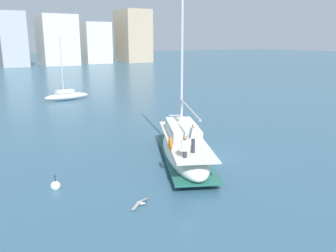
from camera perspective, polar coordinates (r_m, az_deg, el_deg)
The scene contains 5 objects.
ground_plane at distance 22.71m, azimuth 5.31°, elevation -4.89°, with size 400.00×400.00×0.00m, color #38607A.
main_sailboat at distance 21.53m, azimuth 2.61°, elevation -3.37°, with size 5.96×9.77×12.57m.
moored_sloop_near at distance 45.41m, azimuth -16.15°, elevation 4.82°, with size 5.61×1.90×7.84m.
seagull at distance 16.18m, azimuth -4.52°, elevation -12.39°, with size 1.14×0.84×0.18m.
mooring_buoy at distance 18.66m, azimuth -17.82°, elevation -9.27°, with size 0.51×0.51×0.85m.
Camera 1 is at (-12.41, -17.58, 7.26)m, focal length 37.45 mm.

